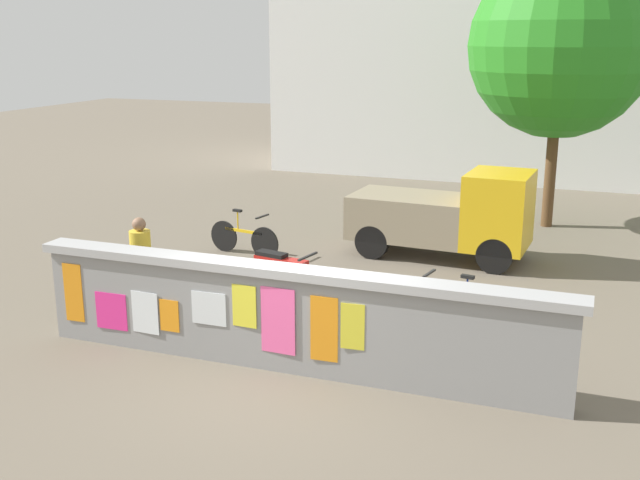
{
  "coord_description": "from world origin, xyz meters",
  "views": [
    {
      "loc": [
        3.74,
        -8.86,
        4.45
      ],
      "look_at": [
        -0.22,
        1.82,
        1.36
      ],
      "focal_mm": 42.57,
      "sensor_mm": 36.0,
      "label": 1
    }
  ],
  "objects_px": {
    "bicycle_far": "(244,238)",
    "person_walking": "(141,255)",
    "tree_roadside": "(561,46)",
    "auto_rickshaw_truck": "(449,215)",
    "motorcycle": "(279,273)",
    "bicycle_near": "(456,310)"
  },
  "relations": [
    {
      "from": "auto_rickshaw_truck",
      "to": "bicycle_far",
      "type": "distance_m",
      "value": 4.24
    },
    {
      "from": "bicycle_far",
      "to": "tree_roadside",
      "type": "distance_m",
      "value": 8.38
    },
    {
      "from": "bicycle_near",
      "to": "bicycle_far",
      "type": "bearing_deg",
      "value": 150.93
    },
    {
      "from": "auto_rickshaw_truck",
      "to": "tree_roadside",
      "type": "height_order",
      "value": "tree_roadside"
    },
    {
      "from": "bicycle_far",
      "to": "tree_roadside",
      "type": "relative_size",
      "value": 0.27
    },
    {
      "from": "auto_rickshaw_truck",
      "to": "person_walking",
      "type": "xyz_separation_m",
      "value": [
        -4.08,
        -4.91,
        0.09
      ]
    },
    {
      "from": "auto_rickshaw_truck",
      "to": "bicycle_near",
      "type": "distance_m",
      "value": 4.13
    },
    {
      "from": "auto_rickshaw_truck",
      "to": "bicycle_near",
      "type": "bearing_deg",
      "value": -77.04
    },
    {
      "from": "bicycle_near",
      "to": "auto_rickshaw_truck",
      "type": "bearing_deg",
      "value": 102.96
    },
    {
      "from": "bicycle_near",
      "to": "person_walking",
      "type": "distance_m",
      "value": 5.12
    },
    {
      "from": "bicycle_near",
      "to": "motorcycle",
      "type": "bearing_deg",
      "value": 170.7
    },
    {
      "from": "motorcycle",
      "to": "bicycle_near",
      "type": "xyz_separation_m",
      "value": [
        3.18,
        -0.52,
        -0.1
      ]
    },
    {
      "from": "auto_rickshaw_truck",
      "to": "tree_roadside",
      "type": "bearing_deg",
      "value": 64.04
    },
    {
      "from": "bicycle_near",
      "to": "bicycle_far",
      "type": "distance_m",
      "value": 5.65
    },
    {
      "from": "bicycle_far",
      "to": "person_walking",
      "type": "height_order",
      "value": "person_walking"
    },
    {
      "from": "tree_roadside",
      "to": "motorcycle",
      "type": "bearing_deg",
      "value": -119.63
    },
    {
      "from": "person_walking",
      "to": "tree_roadside",
      "type": "height_order",
      "value": "tree_roadside"
    },
    {
      "from": "person_walking",
      "to": "tree_roadside",
      "type": "distance_m",
      "value": 10.72
    },
    {
      "from": "motorcycle",
      "to": "bicycle_near",
      "type": "relative_size",
      "value": 1.12
    },
    {
      "from": "bicycle_far",
      "to": "person_walking",
      "type": "relative_size",
      "value": 1.04
    },
    {
      "from": "auto_rickshaw_truck",
      "to": "bicycle_far",
      "type": "relative_size",
      "value": 2.18
    },
    {
      "from": "person_walking",
      "to": "tree_roadside",
      "type": "relative_size",
      "value": 0.26
    }
  ]
}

